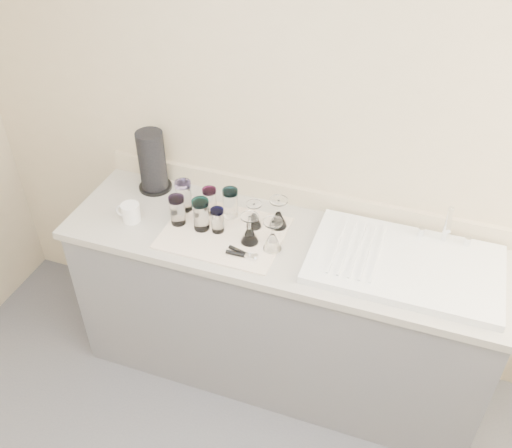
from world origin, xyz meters
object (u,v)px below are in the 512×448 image
at_px(goblet_back_right, 278,217).
at_px(goblet_back_left, 254,218).
at_px(goblet_front_right, 273,239).
at_px(tumbler_lavender, 217,220).
at_px(tumbler_teal, 184,195).
at_px(white_mug, 130,212).
at_px(tumbler_cyan, 210,201).
at_px(tumbler_purple, 230,203).
at_px(goblet_front_left, 250,233).
at_px(can_opener, 242,254).
at_px(sink_unit, 405,263).
at_px(paper_towel_roll, 152,162).
at_px(tumbler_magenta, 177,210).
at_px(tumbler_blue, 201,214).

bearing_deg(goblet_back_right, goblet_back_left, -159.96).
bearing_deg(goblet_front_right, tumbler_lavender, 173.07).
height_order(tumbler_teal, white_mug, tumbler_teal).
xyz_separation_m(tumbler_cyan, tumbler_purple, (0.10, 0.01, 0.01)).
relative_size(tumbler_cyan, goblet_back_left, 1.02).
xyz_separation_m(goblet_back_left, goblet_front_left, (0.02, -0.11, 0.01)).
distance_m(tumbler_teal, goblet_back_right, 0.47).
bearing_deg(goblet_back_left, can_opener, -84.06).
distance_m(goblet_back_right, white_mug, 0.70).
bearing_deg(sink_unit, paper_towel_roll, 172.15).
distance_m(tumbler_lavender, white_mug, 0.43).
xyz_separation_m(tumbler_magenta, goblet_back_left, (0.35, 0.10, -0.03)).
xyz_separation_m(tumbler_magenta, goblet_back_right, (0.45, 0.13, -0.02)).
bearing_deg(goblet_back_left, goblet_back_right, 20.04).
xyz_separation_m(goblet_front_left, can_opener, (0.00, -0.10, -0.04)).
bearing_deg(tumbler_teal, tumbler_purple, 6.00).
height_order(tumbler_teal, can_opener, tumbler_teal).
xyz_separation_m(goblet_back_right, goblet_front_right, (0.03, -0.16, 0.00)).
bearing_deg(can_opener, tumbler_cyan, 136.29).
xyz_separation_m(tumbler_magenta, tumbler_lavender, (0.20, 0.01, -0.01)).
relative_size(tumbler_blue, can_opener, 1.06).
bearing_deg(sink_unit, goblet_front_left, -173.90).
xyz_separation_m(tumbler_blue, white_mug, (-0.35, -0.05, -0.04)).
bearing_deg(goblet_back_left, white_mug, -165.91).
bearing_deg(paper_towel_roll, tumbler_teal, -28.87).
distance_m(tumbler_magenta, goblet_back_left, 0.36).
bearing_deg(goblet_front_left, can_opener, -88.44).
bearing_deg(tumbler_cyan, goblet_front_right, -22.87).
bearing_deg(tumbler_purple, goblet_back_left, -16.21).
relative_size(tumbler_lavender, goblet_back_right, 0.81).
xyz_separation_m(sink_unit, tumbler_blue, (-0.93, -0.06, 0.07)).
bearing_deg(tumbler_lavender, sink_unit, 3.26).
xyz_separation_m(tumbler_blue, goblet_front_left, (0.24, -0.02, -0.03)).
distance_m(sink_unit, goblet_front_left, 0.69).
bearing_deg(tumbler_teal, tumbler_blue, -38.46).
relative_size(tumbler_magenta, goblet_front_left, 1.01).
relative_size(goblet_back_left, goblet_front_right, 0.86).
height_order(tumbler_purple, goblet_back_left, tumbler_purple).
bearing_deg(sink_unit, tumbler_purple, 174.65).
bearing_deg(goblet_front_left, tumbler_purple, 135.00).
relative_size(tumbler_magenta, goblet_back_left, 1.13).
distance_m(tumbler_teal, goblet_back_left, 0.37).
bearing_deg(can_opener, goblet_front_right, 40.47).
distance_m(white_mug, paper_towel_roll, 0.30).
height_order(tumbler_purple, tumbler_blue, tumbler_blue).
height_order(can_opener, white_mug, white_mug).
height_order(goblet_front_right, paper_towel_roll, paper_towel_roll).
xyz_separation_m(tumbler_purple, goblet_front_right, (0.26, -0.16, -0.02)).
relative_size(tumbler_purple, tumbler_magenta, 1.00).
distance_m(tumbler_magenta, paper_towel_roll, 0.35).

